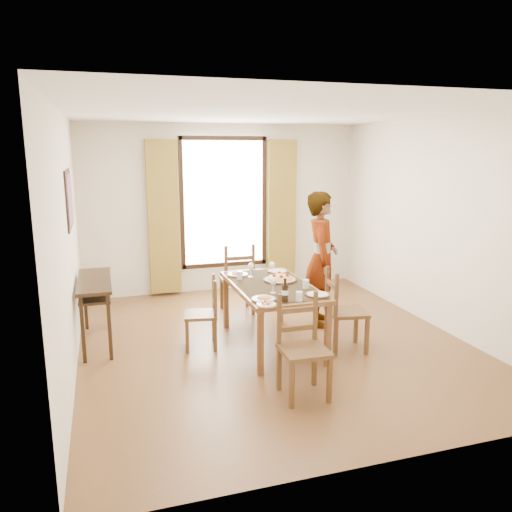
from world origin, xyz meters
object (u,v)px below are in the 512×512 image
object	(u,v)px
man	(321,259)
pasta_platter	(280,277)
dining_table	(272,290)
console_table	(95,289)

from	to	relation	value
man	pasta_platter	world-z (taller)	man
man	dining_table	bearing A→B (deg)	144.20
dining_table	man	distance (m)	1.04
man	console_table	bearing A→B (deg)	109.68
pasta_platter	dining_table	bearing A→B (deg)	-141.92
man	pasta_platter	xyz separation A→B (m)	(-0.73, -0.43, -0.08)
dining_table	pasta_platter	bearing A→B (deg)	38.08
dining_table	man	xyz separation A→B (m)	(0.87, 0.54, 0.20)
console_table	dining_table	distance (m)	2.10
dining_table	man	world-z (taller)	man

